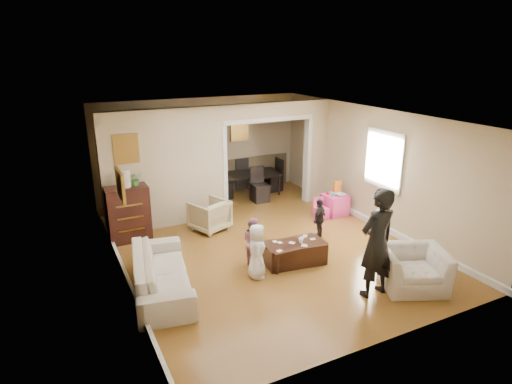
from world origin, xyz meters
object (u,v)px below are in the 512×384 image
cyan_cup (333,194)px  adult_person (377,243)px  child_toddler (319,218)px  coffee_table (294,253)px  armchair_front (413,269)px  armchair_back (209,215)px  dresser (128,214)px  child_kneel_b (253,241)px  child_kneel_a (257,251)px  coffee_cup (301,240)px  play_table (335,205)px  dining_table (249,184)px  sofa (161,272)px  table_lamp (125,178)px

cyan_cup → adult_person: bearing=-115.1°
child_toddler → cyan_cup: bearing=-169.6°
coffee_table → armchair_front: bearing=-50.4°
armchair_front → armchair_back: bearing=144.1°
armchair_back → dresser: dresser is taller
coffee_table → cyan_cup: 2.64m
adult_person → child_kneel_b: (-1.28, 1.77, -0.44)m
child_kneel_a → child_kneel_b: size_ratio=1.07×
coffee_cup → child_kneel_b: (-0.80, 0.35, 0.00)m
armchair_back → play_table: bearing=148.7°
dining_table → armchair_front: bearing=-78.5°
sofa → dresser: 2.24m
dresser → cyan_cup: (4.56, -0.75, -0.04)m
dining_table → dresser: bearing=-147.5°
coffee_table → adult_person: adult_person is taller
sofa → child_kneel_a: (1.58, -0.32, 0.17)m
coffee_table → cyan_cup: cyan_cup is taller
dresser → armchair_front: bearing=-46.1°
child_toddler → sofa: bearing=-22.1°
table_lamp → play_table: (4.66, -0.70, -1.08)m
armchair_front → play_table: (0.83, 3.28, -0.08)m
play_table → child_toddler: bearing=-139.1°
dresser → coffee_table: (2.52, -2.39, -0.37)m
armchair_front → dresser: size_ratio=0.89×
play_table → armchair_front: bearing=-104.2°
coffee_cup → child_kneel_a: 0.96m
table_lamp → coffee_cup: (2.62, -2.44, -0.88)m
armchair_front → coffee_cup: bearing=152.4°
dining_table → child_kneel_a: size_ratio=1.69×
coffee_table → play_table: 2.73m
coffee_table → cyan_cup: size_ratio=13.65×
play_table → child_toddler: child_toddler is taller
cyan_cup → child_kneel_b: (-2.74, -1.34, -0.08)m
armchair_back → cyan_cup: size_ratio=9.22×
armchair_back → coffee_cup: armchair_back is taller
armchair_front → child_kneel_a: bearing=170.6°
table_lamp → coffee_cup: size_ratio=3.72×
sofa → child_kneel_b: child_kneel_b is taller
dresser → child_kneel_a: size_ratio=1.18×
sofa → adult_person: adult_person is taller
adult_person → child_toddler: bearing=-106.2°
sofa → cyan_cup: 4.71m
cyan_cup → child_toddler: (-0.99, -0.89, -0.11)m
table_lamp → play_table: table_lamp is taller
child_kneel_a → sofa: bearing=97.1°
adult_person → dining_table: bearing=-98.4°
adult_person → table_lamp: bearing=-55.6°
armchair_front → dresser: (-3.83, 3.98, 0.24)m
sofa → armchair_front: 4.13m
coffee_table → cyan_cup: bearing=38.8°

